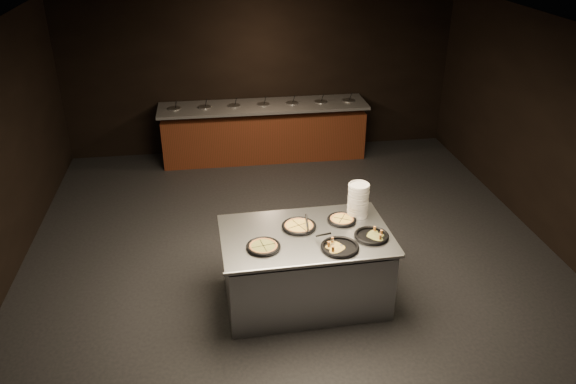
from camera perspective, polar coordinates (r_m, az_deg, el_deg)
name	(u,v)px	position (r m, az deg, el deg)	size (l,w,h in m)	color
room	(295,163)	(6.60, 0.71, 2.97)	(7.02, 8.02, 2.92)	black
salad_bar	(264,135)	(10.25, -2.46, 5.83)	(3.70, 0.83, 1.18)	#5E2316
serving_counter	(305,269)	(6.50, 1.75, -7.80)	(1.91, 1.26, 0.90)	#A8AAAF
plate_stack	(358,200)	(6.55, 7.15, -0.83)	(0.24, 0.24, 0.40)	silver
pan_veggie_whole	(263,246)	(5.98, -2.52, -5.54)	(0.37, 0.37, 0.04)	black
pan_cheese_whole	(299,226)	(6.34, 1.11, -3.47)	(0.39, 0.39, 0.04)	black
pan_cheese_slices_a	(342,219)	(6.50, 5.49, -2.79)	(0.34, 0.34, 0.04)	black
pan_cheese_slices_b	(340,247)	(6.00, 5.30, -5.57)	(0.41, 0.41, 0.04)	black
pan_veggie_slices	(371,236)	(6.23, 8.48, -4.40)	(0.38, 0.38, 0.04)	black
server_left	(307,223)	(6.29, 1.91, -3.12)	(0.10, 0.33, 0.16)	#A8AAAF
server_right	(327,238)	(6.03, 3.99, -4.68)	(0.27, 0.26, 0.16)	#A8AAAF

